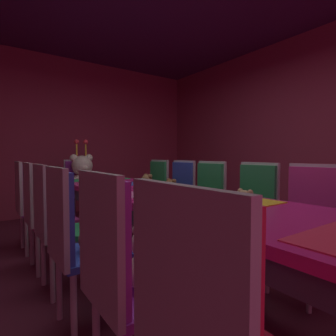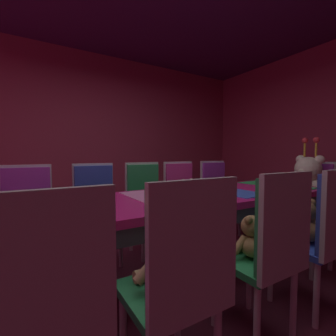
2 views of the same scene
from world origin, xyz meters
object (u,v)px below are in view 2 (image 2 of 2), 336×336
chair_right_3 (272,242)px  teddy_right_4 (304,223)px  chair_left_1 (27,209)px  chair_left_4 (181,193)px  chair_right_1 (42,313)px  teddy_left_5 (224,191)px  throne_chair (314,192)px  teddy_left_4 (188,195)px  chair_left_5 (216,189)px  chair_left_3 (145,197)px  teddy_right_3 (251,239)px  chair_right_4 (326,228)px  chair_right_2 (183,271)px  teddy_left_2 (99,207)px  teddy_right_2 (166,261)px  king_teddy_bear (307,183)px  teddy_left_1 (28,215)px  chair_left_2 (96,202)px  banquet_table (156,209)px

chair_right_3 → teddy_right_4: 0.54m
chair_left_1 → chair_right_3: 1.97m
chair_left_4 → chair_right_1: 2.30m
teddy_left_5 → throne_chair: throne_chair is taller
chair_right_3 → throne_chair: 2.12m
teddy_left_4 → teddy_right_4: size_ratio=1.08×
throne_chair → chair_left_5: bearing=-43.3°
chair_right_1 → teddy_left_4: bearing=-47.6°
chair_left_3 → chair_right_3: size_ratio=1.00×
teddy_right_3 → chair_right_3: bearing=-180.0°
chair_left_3 → chair_right_4: same height
chair_left_3 → teddy_right_3: bearing=0.1°
chair_right_2 → chair_right_3: bearing=-88.2°
teddy_left_2 → teddy_right_2: 1.35m
teddy_right_2 → chair_right_3: (0.13, 0.61, 0.01)m
chair_left_4 → teddy_right_2: chair_left_4 is taller
teddy_left_2 → teddy_left_4: 1.05m
king_teddy_bear → teddy_left_2: bearing=-16.1°
chair_left_5 → throne_chair: 1.22m
teddy_left_1 → chair_right_1: chair_right_1 is taller
chair_left_5 → chair_right_3: bearing=-33.6°
teddy_left_1 → chair_right_4: 2.23m
chair_left_5 → chair_right_2: size_ratio=1.00×
chair_left_1 → teddy_left_2: chair_left_1 is taller
teddy_left_1 → teddy_left_2: (-0.02, 0.60, -0.00)m
chair_left_2 → chair_left_4: (-0.00, 1.05, 0.00)m
chair_left_1 → chair_left_4: bearing=90.8°
banquet_table → teddy_right_3: (0.66, 0.30, -0.09)m
teddy_left_1 → chair_right_1: bearing=1.0°
teddy_left_1 → teddy_left_5: teddy_left_5 is taller
teddy_left_5 → teddy_right_3: (1.34, -1.08, -0.02)m
chair_left_2 → chair_left_5: (-0.01, 1.64, 0.00)m
chair_right_2 → chair_right_4: 1.13m
teddy_left_5 → teddy_right_4: bearing=-22.2°
teddy_right_2 → king_teddy_bear: 2.51m
teddy_left_2 → chair_right_3: bearing=20.5°
chair_right_2 → teddy_right_3: bearing=-75.2°
teddy_left_4 → throne_chair: throne_chair is taller
teddy_left_1 → teddy_right_4: bearing=51.5°
banquet_table → throne_chair: (0.00, 2.27, -0.06)m
chair_left_4 → chair_right_1: (1.63, -1.62, 0.00)m
banquet_table → teddy_right_4: (0.68, 0.83, -0.07)m
chair_right_4 → chair_right_2: bearing=89.8°
teddy_left_5 → chair_right_2: (1.51, -1.69, 0.01)m
teddy_left_4 → throne_chair: 1.62m
teddy_left_2 → chair_left_3: size_ratio=0.29×
chair_left_4 → chair_left_5: (-0.01, 0.58, 0.00)m
chair_left_5 → throne_chair: (0.83, 0.89, 0.00)m
chair_left_2 → teddy_left_5: bearing=85.3°
chair_left_2 → chair_left_5: same height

